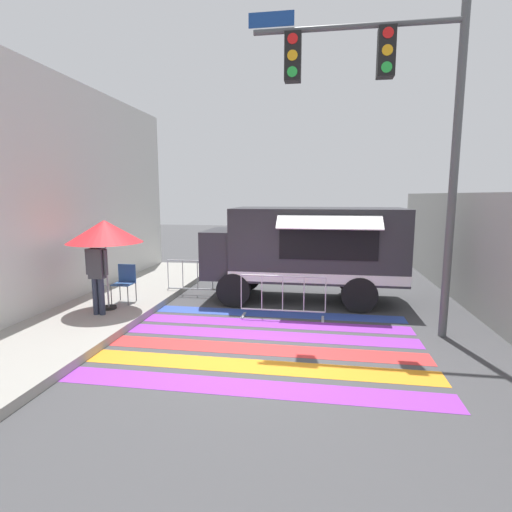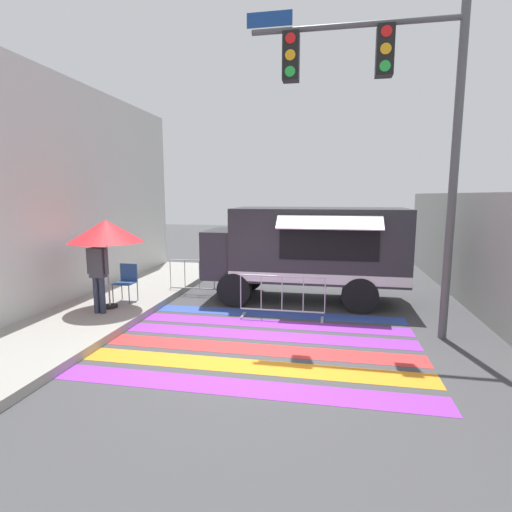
{
  "view_description": "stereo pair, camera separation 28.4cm",
  "coord_description": "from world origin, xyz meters",
  "px_view_note": "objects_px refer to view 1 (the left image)",
  "views": [
    {
      "loc": [
        1.19,
        -7.11,
        2.86
      ],
      "look_at": [
        -0.35,
        2.39,
        1.39
      ],
      "focal_mm": 28.0,
      "sensor_mm": 36.0,
      "label": 1
    },
    {
      "loc": [
        1.47,
        -7.06,
        2.86
      ],
      "look_at": [
        -0.35,
        2.39,
        1.39
      ],
      "focal_mm": 28.0,
      "sensor_mm": 36.0,
      "label": 2
    }
  ],
  "objects_px": {
    "barricade_side": "(198,278)",
    "vendor_person": "(97,270)",
    "barricade_front": "(283,297)",
    "traffic_signal_pole": "(389,103)",
    "patio_umbrella": "(105,232)",
    "food_truck": "(302,246)",
    "folding_chair": "(125,280)"
  },
  "relations": [
    {
      "from": "barricade_side",
      "to": "traffic_signal_pole",
      "type": "bearing_deg",
      "value": -27.67
    },
    {
      "from": "food_truck",
      "to": "barricade_side",
      "type": "bearing_deg",
      "value": 178.65
    },
    {
      "from": "traffic_signal_pole",
      "to": "barricade_front",
      "type": "height_order",
      "value": "traffic_signal_pole"
    },
    {
      "from": "patio_umbrella",
      "to": "barricade_side",
      "type": "relative_size",
      "value": 1.18
    },
    {
      "from": "food_truck",
      "to": "patio_umbrella",
      "type": "distance_m",
      "value": 5.0
    },
    {
      "from": "patio_umbrella",
      "to": "vendor_person",
      "type": "height_order",
      "value": "patio_umbrella"
    },
    {
      "from": "food_truck",
      "to": "patio_umbrella",
      "type": "relative_size",
      "value": 2.47
    },
    {
      "from": "food_truck",
      "to": "traffic_signal_pole",
      "type": "xyz_separation_m",
      "value": [
        1.72,
        -2.39,
        3.11
      ]
    },
    {
      "from": "food_truck",
      "to": "folding_chair",
      "type": "bearing_deg",
      "value": -161.32
    },
    {
      "from": "food_truck",
      "to": "vendor_person",
      "type": "relative_size",
      "value": 2.95
    },
    {
      "from": "barricade_front",
      "to": "traffic_signal_pole",
      "type": "bearing_deg",
      "value": -18.6
    },
    {
      "from": "folding_chair",
      "to": "barricade_side",
      "type": "bearing_deg",
      "value": 48.37
    },
    {
      "from": "traffic_signal_pole",
      "to": "folding_chair",
      "type": "height_order",
      "value": "traffic_signal_pole"
    },
    {
      "from": "vendor_person",
      "to": "barricade_side",
      "type": "xyz_separation_m",
      "value": [
        1.48,
        2.68,
        -0.69
      ]
    },
    {
      "from": "food_truck",
      "to": "barricade_front",
      "type": "height_order",
      "value": "food_truck"
    },
    {
      "from": "traffic_signal_pole",
      "to": "barricade_side",
      "type": "distance_m",
      "value": 6.71
    },
    {
      "from": "food_truck",
      "to": "barricade_front",
      "type": "xyz_separation_m",
      "value": [
        -0.36,
        -1.69,
        -0.99
      ]
    },
    {
      "from": "barricade_side",
      "to": "patio_umbrella",
      "type": "bearing_deg",
      "value": -124.2
    },
    {
      "from": "barricade_side",
      "to": "vendor_person",
      "type": "bearing_deg",
      "value": -118.93
    },
    {
      "from": "folding_chair",
      "to": "vendor_person",
      "type": "bearing_deg",
      "value": -92.77
    },
    {
      "from": "traffic_signal_pole",
      "to": "patio_umbrella",
      "type": "xyz_separation_m",
      "value": [
        -6.2,
        0.24,
        -2.59
      ]
    },
    {
      "from": "patio_umbrella",
      "to": "folding_chair",
      "type": "relative_size",
      "value": 2.24
    },
    {
      "from": "food_truck",
      "to": "folding_chair",
      "type": "xyz_separation_m",
      "value": [
        -4.38,
        -1.48,
        -0.75
      ]
    },
    {
      "from": "patio_umbrella",
      "to": "barricade_front",
      "type": "distance_m",
      "value": 4.42
    },
    {
      "from": "folding_chair",
      "to": "traffic_signal_pole",
      "type": "bearing_deg",
      "value": -7.75
    },
    {
      "from": "patio_umbrella",
      "to": "barricade_side",
      "type": "distance_m",
      "value": 3.09
    },
    {
      "from": "patio_umbrella",
      "to": "barricade_side",
      "type": "height_order",
      "value": "patio_umbrella"
    },
    {
      "from": "vendor_person",
      "to": "barricade_side",
      "type": "distance_m",
      "value": 3.15
    },
    {
      "from": "food_truck",
      "to": "vendor_person",
      "type": "distance_m",
      "value": 5.17
    },
    {
      "from": "vendor_person",
      "to": "barricade_front",
      "type": "xyz_separation_m",
      "value": [
        4.1,
        0.92,
        -0.69
      ]
    },
    {
      "from": "barricade_side",
      "to": "folding_chair",
      "type": "bearing_deg",
      "value": -132.35
    },
    {
      "from": "patio_umbrella",
      "to": "folding_chair",
      "type": "xyz_separation_m",
      "value": [
        0.1,
        0.67,
        -1.27
      ]
    }
  ]
}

